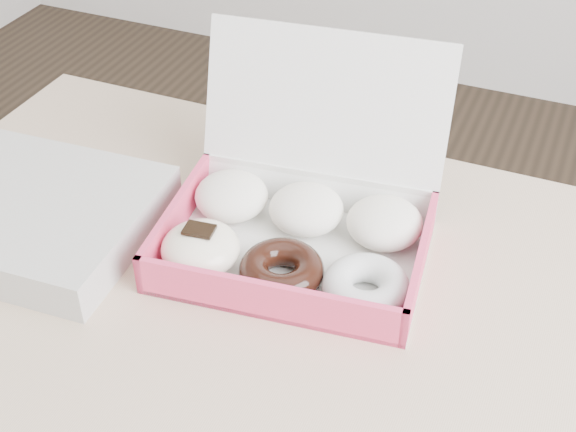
% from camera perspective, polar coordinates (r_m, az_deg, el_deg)
% --- Properties ---
extents(donut_box, '(0.30, 0.28, 0.20)m').
position_cam_1_polar(donut_box, '(0.85, 0.58, -0.50)').
color(donut_box, white).
rests_on(donut_box, table).
extents(newspapers, '(0.29, 0.23, 0.04)m').
position_cam_1_polar(newspapers, '(0.93, -18.22, 0.24)').
color(newspapers, silver).
rests_on(newspapers, table).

